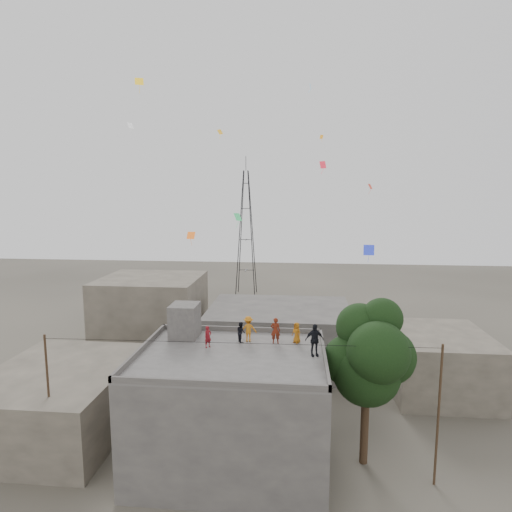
# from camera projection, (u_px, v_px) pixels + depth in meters

# --- Properties ---
(ground) EXTENTS (140.00, 140.00, 0.00)m
(ground) POSITION_uv_depth(u_px,v_px,m) (232.00, 460.00, 23.64)
(ground) COLOR #403C35
(ground) RESTS_ON ground
(main_building) EXTENTS (10.00, 8.00, 6.10)m
(main_building) POSITION_uv_depth(u_px,v_px,m) (232.00, 408.00, 23.21)
(main_building) COLOR #4D4A47
(main_building) RESTS_ON ground
(parapet) EXTENTS (10.00, 8.00, 0.30)m
(parapet) POSITION_uv_depth(u_px,v_px,m) (231.00, 352.00, 22.76)
(parapet) COLOR #4D4A47
(parapet) RESTS_ON main_building
(stair_head_box) EXTENTS (1.60, 1.80, 2.00)m
(stair_head_box) POSITION_uv_depth(u_px,v_px,m) (185.00, 321.00, 25.51)
(stair_head_box) COLOR #4D4A47
(stair_head_box) RESTS_ON main_building
(neighbor_west) EXTENTS (8.00, 10.00, 4.00)m
(neighbor_west) POSITION_uv_depth(u_px,v_px,m) (61.00, 400.00, 26.38)
(neighbor_west) COLOR #554E43
(neighbor_west) RESTS_ON ground
(neighbor_north) EXTENTS (12.00, 9.00, 5.00)m
(neighbor_north) POSITION_uv_depth(u_px,v_px,m) (279.00, 336.00, 36.89)
(neighbor_north) COLOR #4D4A47
(neighbor_north) RESTS_ON ground
(neighbor_northwest) EXTENTS (9.00, 8.00, 7.00)m
(neighbor_northwest) POSITION_uv_depth(u_px,v_px,m) (152.00, 314.00, 39.87)
(neighbor_northwest) COLOR #554E43
(neighbor_northwest) RESTS_ON ground
(neighbor_east) EXTENTS (7.00, 8.00, 4.40)m
(neighbor_east) POSITION_uv_depth(u_px,v_px,m) (438.00, 362.00, 31.84)
(neighbor_east) COLOR #554E43
(neighbor_east) RESTS_ON ground
(tree) EXTENTS (4.90, 4.60, 9.10)m
(tree) POSITION_uv_depth(u_px,v_px,m) (370.00, 355.00, 22.66)
(tree) COLOR black
(tree) RESTS_ON ground
(utility_line) EXTENTS (20.12, 0.62, 7.40)m
(utility_line) POSITION_uv_depth(u_px,v_px,m) (237.00, 406.00, 21.82)
(utility_line) COLOR black
(utility_line) RESTS_ON ground
(transmission_tower) EXTENTS (2.97, 2.97, 20.01)m
(transmission_tower) POSITION_uv_depth(u_px,v_px,m) (246.00, 233.00, 62.15)
(transmission_tower) COLOR black
(transmission_tower) RESTS_ON ground
(person_red_adult) EXTENTS (0.55, 0.37, 1.51)m
(person_red_adult) POSITION_uv_depth(u_px,v_px,m) (275.00, 331.00, 24.41)
(person_red_adult) COLOR maroon
(person_red_adult) RESTS_ON main_building
(person_orange_child) EXTENTS (0.69, 0.67, 1.20)m
(person_orange_child) POSITION_uv_depth(u_px,v_px,m) (297.00, 333.00, 24.53)
(person_orange_child) COLOR #B56614
(person_orange_child) RESTS_ON main_building
(person_dark_child) EXTENTS (0.67, 0.72, 1.18)m
(person_dark_child) POSITION_uv_depth(u_px,v_px,m) (241.00, 332.00, 24.69)
(person_dark_child) COLOR black
(person_dark_child) RESTS_ON main_building
(person_dark_adult) EXTENTS (1.09, 0.69, 1.73)m
(person_dark_adult) POSITION_uv_depth(u_px,v_px,m) (314.00, 340.00, 22.51)
(person_dark_adult) COLOR black
(person_dark_adult) RESTS_ON main_building
(person_orange_adult) EXTENTS (1.04, 0.70, 1.49)m
(person_orange_adult) POSITION_uv_depth(u_px,v_px,m) (248.00, 329.00, 24.75)
(person_orange_adult) COLOR orange
(person_orange_adult) RESTS_ON main_building
(person_red_child) EXTENTS (0.51, 0.53, 1.22)m
(person_red_child) POSITION_uv_depth(u_px,v_px,m) (208.00, 337.00, 23.79)
(person_red_child) COLOR maroon
(person_red_child) RESTS_ON main_building
(kites) EXTENTS (17.00, 16.27, 12.22)m
(kites) POSITION_uv_depth(u_px,v_px,m) (264.00, 172.00, 27.80)
(kites) COLOR orange
(kites) RESTS_ON ground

